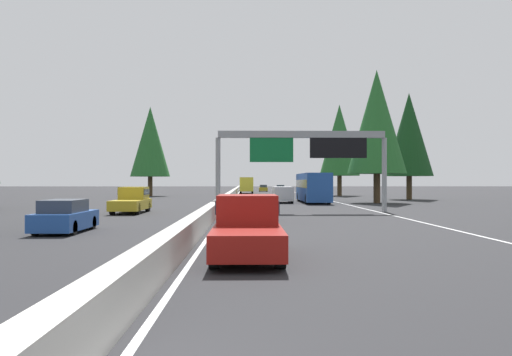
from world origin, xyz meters
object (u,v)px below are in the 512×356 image
Objects in this scene: sedan_distant_b at (263,188)px; oncoming_far at (65,217)px; pickup_far_right at (247,227)px; conifer_left_mid at (150,142)px; conifer_right_mid at (409,135)px; conifer_right_near at (377,122)px; conifer_right_far at (339,140)px; sedan_mid_left at (244,210)px; sedan_near_right at (280,189)px; box_truck_far_center at (247,185)px; minivan_distant_a at (283,194)px; bus_near_center at (313,186)px; oncoming_near at (132,200)px; sign_gantry_overhead at (304,148)px.

oncoming_far is at bearing 172.69° from sedan_distant_b.
pickup_far_right is 66.09m from conifer_left_mid.
conifer_left_mid is (-34.97, 18.10, 7.52)m from sedan_distant_b.
conifer_right_mid reaches higher than oncoming_far.
conifer_right_far is at bearing -1.83° from conifer_right_near.
conifer_left_mid is (50.16, 14.41, 7.52)m from sedan_mid_left.
sedan_near_right is at bearing -4.21° from pickup_far_right.
minivan_distant_a is (-41.11, -3.84, -0.66)m from box_truck_far_center.
conifer_right_mid is at bearing -56.43° from bus_near_center.
sedan_mid_left is 0.33× the size of conifer_left_mid.
sedan_mid_left is at bearing 150.17° from conifer_right_mid.
conifer_right_near is at bearing -103.50° from bus_near_center.
minivan_distant_a is at bearing 145.21° from oncoming_near.
bus_near_center is at bearing -9.86° from pickup_far_right.
conifer_left_mid reaches higher than pickup_far_right.
pickup_far_right is 41.09m from bus_near_center.
conifer_right_far is (-14.72, -14.47, 7.02)m from box_truck_far_center.
oncoming_near is 0.42× the size of conifer_right_mid.
pickup_far_right is at bearing -179.34° from sedan_mid_left.
pickup_far_right is 1.27× the size of sedan_distant_b.
conifer_left_mid is at bearing 94.20° from conifer_right_far.
conifer_right_near is at bearing -173.18° from sedan_near_right.
conifer_right_mid is (49.11, -20.04, 7.11)m from pickup_far_right.
bus_near_center is (40.48, -7.03, 0.80)m from pickup_far_right.
conifer_right_near is 0.98× the size of conifer_right_far.
bus_near_center is 9.48m from conifer_right_near.
oncoming_near is at bearing 133.28° from conifer_right_mid.
pickup_far_right is 0.42× the size of conifer_right_mid.
sedan_distant_b is at bearing -2.05° from pickup_far_right.
conifer_right_near is at bearing 127.10° from oncoming_near.
sign_gantry_overhead is 2.88× the size of sedan_near_right.
oncoming_far is (-86.30, 15.08, 0.00)m from sedan_near_right.
conifer_right_mid is (35.22, -20.20, 7.35)m from sedan_mid_left.
conifer_left_mid reaches higher than sedan_distant_b.
conifer_right_far reaches higher than minivan_distant_a.
conifer_right_near is at bearing -19.16° from pickup_far_right.
bus_near_center is 2.30× the size of minivan_distant_a.
oncoming_near is at bearing 168.00° from sedan_near_right.
sedan_near_right is (13.21, -7.00, -0.93)m from box_truck_far_center.
pickup_far_right is at bearing 174.60° from minivan_distant_a.
sedan_mid_left is 1.00× the size of oncoming_far.
sign_gantry_overhead reaches higher than minivan_distant_a.
bus_near_center is 16.83m from conifer_right_mid.
oncoming_near is 39.59m from conifer_right_mid.
sign_gantry_overhead is 18.81m from conifer_right_near.
sedan_distant_b is 40.09m from conifer_left_mid.
conifer_right_mid reaches higher than box_truck_far_center.
sedan_distant_b is at bearing 0.21° from minivan_distant_a.
pickup_far_right is at bearing 175.79° from sedan_near_right.
conifer_right_far reaches higher than conifer_right_near.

